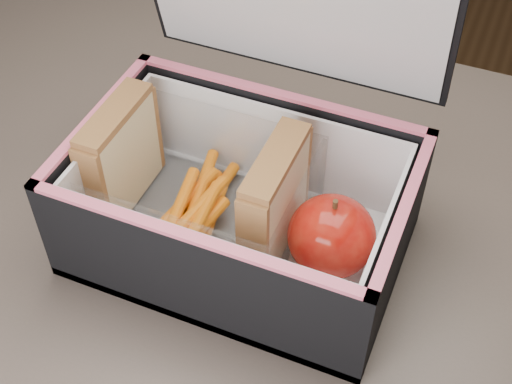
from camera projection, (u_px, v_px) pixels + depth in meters
kitchen_table at (285, 362)px, 0.67m from camera, size 1.20×0.80×0.75m
lunch_bag at (242, 196)px, 0.61m from camera, size 0.28×0.23×0.28m
plastic_tub at (196, 190)px, 0.62m from camera, size 0.19×0.14×0.08m
sandwich_left at (121, 156)px, 0.63m from camera, size 0.03×0.09×0.10m
sandwich_right at (275, 202)px, 0.59m from camera, size 0.03×0.09×0.10m
carrot_sticks at (195, 210)px, 0.63m from camera, size 0.05×0.14×0.03m
paper_napkin at (332, 261)px, 0.62m from camera, size 0.09×0.09×0.01m
red_apple at (332, 236)px, 0.59m from camera, size 0.08×0.08×0.08m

